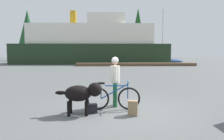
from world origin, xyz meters
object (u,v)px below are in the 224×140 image
person_cyclist (115,77)px  dog (82,93)px  backpack (133,108)px  handbag_pannier (92,109)px  ferry_boat (92,45)px  bicycle (113,98)px  sailboat_moored (162,61)px

person_cyclist → dog: person_cyclist is taller
backpack → handbag_pannier: backpack is taller
ferry_boat → bicycle: bearing=-84.9°
bicycle → ferry_boat: 30.37m
person_cyclist → sailboat_moored: (8.81, 27.79, -0.51)m
bicycle → dog: bearing=-151.5°
backpack → sailboat_moored: size_ratio=0.05×
backpack → sailboat_moored: sailboat_moored is taller
person_cyclist → backpack: size_ratio=3.84×
person_cyclist → dog: 1.47m
backpack → handbag_pannier: size_ratio=1.38×
handbag_pannier → sailboat_moored: size_ratio=0.04×
ferry_boat → person_cyclist: bearing=-84.7°
handbag_pannier → ferry_boat: bearing=93.8°
person_cyclist → dog: bearing=-136.1°
handbag_pannier → sailboat_moored: (9.56, 28.64, 0.36)m
person_cyclist → backpack: person_cyclist is taller
bicycle → handbag_pannier: 0.81m
backpack → ferry_boat: ferry_boat is taller
sailboat_moored → person_cyclist: bearing=-107.6°
handbag_pannier → sailboat_moored: bearing=71.6°
bicycle → handbag_pannier: bearing=-150.3°
dog → backpack: size_ratio=3.13×
bicycle → ferry_boat: (-2.69, 30.13, 2.71)m
person_cyclist → ferry_boat: bearing=95.3°
backpack → handbag_pannier: (-1.23, 0.26, -0.08)m
ferry_boat → sailboat_moored: ferry_boat is taller
sailboat_moored → bicycle: bearing=-107.5°
backpack → sailboat_moored: (8.33, 28.91, 0.29)m
dog → handbag_pannier: dog is taller
bicycle → ferry_boat: size_ratio=0.07×
person_cyclist → dog: (-1.02, -0.99, -0.38)m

